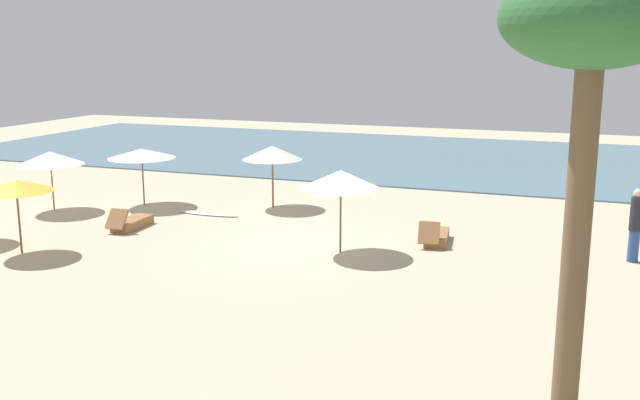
{
  "coord_description": "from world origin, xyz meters",
  "views": [
    {
      "loc": [
        6.77,
        -17.66,
        5.38
      ],
      "look_at": [
        -0.14,
        1.09,
        1.1
      ],
      "focal_mm": 40.63,
      "sensor_mm": 36.0,
      "label": 1
    }
  ],
  "objects_px": {
    "umbrella_4": "(142,153)",
    "umbrella_5": "(341,179)",
    "umbrella_2": "(50,158)",
    "umbrella_3": "(16,186)",
    "palm_0": "(592,38)",
    "lounger_2": "(436,237)",
    "umbrella_0": "(272,153)",
    "person_0": "(635,225)",
    "surfboard": "(209,214)",
    "lounger_1": "(131,223)"
  },
  "relations": [
    {
      "from": "umbrella_4",
      "to": "umbrella_5",
      "type": "height_order",
      "value": "umbrella_5"
    },
    {
      "from": "umbrella_2",
      "to": "umbrella_5",
      "type": "bearing_deg",
      "value": -7.64
    },
    {
      "from": "umbrella_2",
      "to": "umbrella_4",
      "type": "bearing_deg",
      "value": 37.06
    },
    {
      "from": "umbrella_3",
      "to": "palm_0",
      "type": "height_order",
      "value": "palm_0"
    },
    {
      "from": "lounger_2",
      "to": "umbrella_0",
      "type": "bearing_deg",
      "value": 156.63
    },
    {
      "from": "umbrella_0",
      "to": "person_0",
      "type": "distance_m",
      "value": 11.5
    },
    {
      "from": "person_0",
      "to": "umbrella_3",
      "type": "bearing_deg",
      "value": -162.5
    },
    {
      "from": "umbrella_3",
      "to": "lounger_2",
      "type": "distance_m",
      "value": 11.28
    },
    {
      "from": "umbrella_3",
      "to": "person_0",
      "type": "relative_size",
      "value": 1.04
    },
    {
      "from": "umbrella_0",
      "to": "umbrella_2",
      "type": "relative_size",
      "value": 0.96
    },
    {
      "from": "umbrella_0",
      "to": "lounger_2",
      "type": "bearing_deg",
      "value": -23.37
    },
    {
      "from": "umbrella_4",
      "to": "surfboard",
      "type": "height_order",
      "value": "umbrella_4"
    },
    {
      "from": "umbrella_5",
      "to": "lounger_1",
      "type": "relative_size",
      "value": 1.3
    },
    {
      "from": "umbrella_5",
      "to": "umbrella_2",
      "type": "bearing_deg",
      "value": 172.36
    },
    {
      "from": "umbrella_2",
      "to": "lounger_1",
      "type": "relative_size",
      "value": 1.27
    },
    {
      "from": "umbrella_0",
      "to": "person_0",
      "type": "relative_size",
      "value": 1.11
    },
    {
      "from": "lounger_1",
      "to": "surfboard",
      "type": "xyz_separation_m",
      "value": [
        1.31,
        2.41,
        -0.13
      ]
    },
    {
      "from": "umbrella_2",
      "to": "lounger_2",
      "type": "height_order",
      "value": "umbrella_2"
    },
    {
      "from": "umbrella_4",
      "to": "palm_0",
      "type": "relative_size",
      "value": 0.36
    },
    {
      "from": "umbrella_0",
      "to": "umbrella_2",
      "type": "distance_m",
      "value": 7.27
    },
    {
      "from": "lounger_1",
      "to": "lounger_2",
      "type": "distance_m",
      "value": 9.05
    },
    {
      "from": "umbrella_4",
      "to": "lounger_1",
      "type": "relative_size",
      "value": 1.34
    },
    {
      "from": "umbrella_3",
      "to": "lounger_1",
      "type": "relative_size",
      "value": 1.16
    },
    {
      "from": "umbrella_2",
      "to": "surfboard",
      "type": "distance_m",
      "value": 5.54
    },
    {
      "from": "lounger_1",
      "to": "umbrella_3",
      "type": "bearing_deg",
      "value": -109.5
    },
    {
      "from": "umbrella_5",
      "to": "palm_0",
      "type": "height_order",
      "value": "palm_0"
    },
    {
      "from": "umbrella_2",
      "to": "lounger_1",
      "type": "distance_m",
      "value": 4.28
    },
    {
      "from": "palm_0",
      "to": "surfboard",
      "type": "relative_size",
      "value": 2.96
    },
    {
      "from": "umbrella_5",
      "to": "palm_0",
      "type": "distance_m",
      "value": 10.04
    },
    {
      "from": "umbrella_0",
      "to": "surfboard",
      "type": "relative_size",
      "value": 0.97
    },
    {
      "from": "umbrella_5",
      "to": "palm_0",
      "type": "relative_size",
      "value": 0.35
    },
    {
      "from": "umbrella_0",
      "to": "umbrella_4",
      "type": "bearing_deg",
      "value": -163.47
    },
    {
      "from": "surfboard",
      "to": "umbrella_5",
      "type": "bearing_deg",
      "value": -26.22
    },
    {
      "from": "umbrella_5",
      "to": "lounger_1",
      "type": "bearing_deg",
      "value": 177.78
    },
    {
      "from": "umbrella_2",
      "to": "person_0",
      "type": "distance_m",
      "value": 17.78
    },
    {
      "from": "umbrella_4",
      "to": "palm_0",
      "type": "xyz_separation_m",
      "value": [
        14.07,
        -10.52,
        3.67
      ]
    },
    {
      "from": "lounger_1",
      "to": "person_0",
      "type": "xyz_separation_m",
      "value": [
        13.96,
        1.51,
        0.8
      ]
    },
    {
      "from": "umbrella_3",
      "to": "person_0",
      "type": "distance_m",
      "value": 15.87
    },
    {
      "from": "umbrella_4",
      "to": "lounger_2",
      "type": "xyz_separation_m",
      "value": [
        10.39,
        -1.37,
        -1.62
      ]
    },
    {
      "from": "umbrella_5",
      "to": "lounger_2",
      "type": "relative_size",
      "value": 1.28
    },
    {
      "from": "umbrella_0",
      "to": "lounger_1",
      "type": "distance_m",
      "value": 5.31
    },
    {
      "from": "umbrella_0",
      "to": "umbrella_3",
      "type": "bearing_deg",
      "value": -118.02
    },
    {
      "from": "umbrella_0",
      "to": "umbrella_2",
      "type": "bearing_deg",
      "value": -155.37
    },
    {
      "from": "umbrella_2",
      "to": "person_0",
      "type": "relative_size",
      "value": 1.15
    },
    {
      "from": "umbrella_0",
      "to": "surfboard",
      "type": "height_order",
      "value": "umbrella_0"
    },
    {
      "from": "umbrella_2",
      "to": "umbrella_5",
      "type": "xyz_separation_m",
      "value": [
        10.53,
        -1.41,
        0.2
      ]
    },
    {
      "from": "umbrella_0",
      "to": "lounger_1",
      "type": "xyz_separation_m",
      "value": [
        -2.81,
        -4.18,
        -1.69
      ]
    },
    {
      "from": "umbrella_0",
      "to": "umbrella_4",
      "type": "xyz_separation_m",
      "value": [
        -4.28,
        -1.27,
        -0.07
      ]
    },
    {
      "from": "lounger_2",
      "to": "umbrella_5",
      "type": "bearing_deg",
      "value": -140.67
    },
    {
      "from": "umbrella_0",
      "to": "lounger_1",
      "type": "height_order",
      "value": "umbrella_0"
    }
  ]
}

